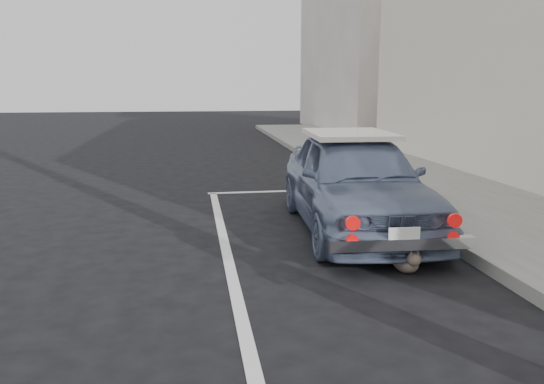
% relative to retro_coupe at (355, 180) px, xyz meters
% --- Properties ---
extents(ground, '(80.00, 80.00, 0.00)m').
position_rel_retro_coupe_xyz_m(ground, '(-0.95, -3.67, -0.70)').
color(ground, black).
rests_on(ground, ground).
extents(building_far, '(3.50, 10.00, 8.00)m').
position_rel_retro_coupe_xyz_m(building_far, '(5.40, 16.33, 3.30)').
color(building_far, '#BCB5AA').
rests_on(building_far, ground).
extents(pline_front, '(3.00, 0.12, 0.01)m').
position_rel_retro_coupe_xyz_m(pline_front, '(-0.45, 2.83, -0.69)').
color(pline_front, silver).
rests_on(pline_front, ground).
extents(pline_side, '(0.12, 7.00, 0.01)m').
position_rel_retro_coupe_xyz_m(pline_side, '(-1.85, -0.67, -0.69)').
color(pline_side, silver).
rests_on(pline_side, ground).
extents(retro_coupe, '(1.84, 4.13, 1.38)m').
position_rel_retro_coupe_xyz_m(retro_coupe, '(0.00, 0.00, 0.00)').
color(retro_coupe, slate).
rests_on(retro_coupe, ground).
extents(cat, '(0.29, 0.56, 0.30)m').
position_rel_retro_coupe_xyz_m(cat, '(0.02, -1.80, -0.56)').
color(cat, '#786B5B').
rests_on(cat, ground).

